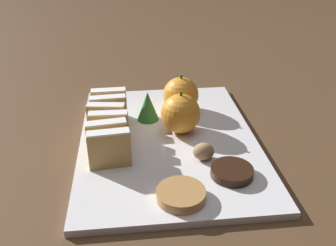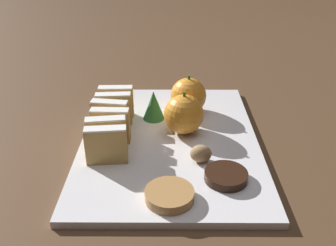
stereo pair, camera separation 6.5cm
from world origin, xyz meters
name	(u,v)px [view 2 (the right image)]	position (x,y,z in m)	size (l,w,h in m)	color
ground_plane	(168,143)	(0.00, 0.00, 0.00)	(6.00, 6.00, 0.00)	#513823
serving_platter	(168,141)	(0.00, 0.00, 0.01)	(0.31, 0.42, 0.01)	white
stollen_slice_front	(105,145)	(-0.10, -0.07, 0.04)	(0.07, 0.02, 0.06)	tan
stollen_slice_second	(105,135)	(-0.10, -0.04, 0.04)	(0.07, 0.03, 0.06)	tan
stollen_slice_third	(109,126)	(-0.10, -0.01, 0.04)	(0.07, 0.02, 0.06)	tan
stollen_slice_fourth	(109,117)	(-0.11, 0.02, 0.04)	(0.07, 0.03, 0.06)	tan
stollen_slice_fifth	(112,109)	(-0.10, 0.05, 0.04)	(0.07, 0.02, 0.06)	tan
stollen_slice_sixth	(115,102)	(-0.10, 0.08, 0.04)	(0.07, 0.02, 0.06)	tan
orange_near	(182,114)	(0.03, 0.02, 0.05)	(0.07, 0.07, 0.08)	orange
orange_far	(187,96)	(0.04, 0.10, 0.05)	(0.07, 0.07, 0.08)	orange
walnut	(199,154)	(0.05, -0.07, 0.03)	(0.03, 0.03, 0.03)	#9E7A51
chocolate_cookie	(224,176)	(0.08, -0.12, 0.02)	(0.06, 0.06, 0.01)	black
gingerbread_cookie	(167,195)	(0.00, -0.17, 0.02)	(0.07, 0.07, 0.01)	#B27F47
evergreen_sprig	(152,105)	(-0.03, 0.07, 0.04)	(0.04, 0.04, 0.06)	#2D7538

